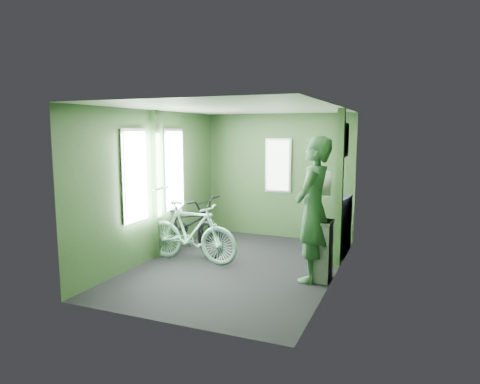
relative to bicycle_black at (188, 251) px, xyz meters
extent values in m
plane|color=black|center=(1.08, -0.44, 0.00)|extent=(4.00, 4.00, 0.00)
cube|color=silver|center=(1.08, -0.44, 2.30)|extent=(2.80, 4.00, 0.02)
cube|color=#28431F|center=(1.08, 1.56, 1.15)|extent=(2.80, 0.02, 2.30)
cube|color=#28431F|center=(1.08, -2.44, 1.15)|extent=(2.80, 0.02, 2.30)
cube|color=#28431F|center=(-0.32, -0.44, 1.15)|extent=(0.02, 4.00, 2.30)
cube|color=#28431F|center=(2.48, -0.44, 1.15)|extent=(0.02, 4.00, 2.30)
cube|color=#28431F|center=(-0.28, -0.44, 1.15)|extent=(0.08, 0.12, 2.30)
cube|color=silver|center=(-0.28, -0.99, 1.35)|extent=(0.02, 0.56, 1.34)
cube|color=silver|center=(-0.28, 0.11, 1.35)|extent=(0.02, 0.56, 1.34)
cube|color=white|center=(-0.27, -0.99, 1.88)|extent=(0.00, 0.12, 0.12)
cube|color=white|center=(-0.27, 0.11, 1.88)|extent=(0.00, 0.12, 0.12)
cylinder|color=silver|center=(-0.21, -0.44, 1.10)|extent=(0.03, 0.40, 0.03)
cube|color=#28431F|center=(2.43, 0.16, 1.15)|extent=(0.10, 0.10, 2.30)
cube|color=white|center=(2.46, 0.46, 1.85)|extent=(0.02, 0.40, 0.50)
cube|color=silver|center=(1.08, 1.51, 1.35)|extent=(0.50, 0.02, 1.00)
imported|color=black|center=(0.00, 0.00, 0.00)|extent=(1.94, 1.40, 1.00)
imported|color=#7DBEA2|center=(0.33, -0.48, 0.00)|extent=(1.58, 0.57, 0.95)
imported|color=#2E5434|center=(2.21, -0.59, 0.96)|extent=(0.54, 0.75, 1.92)
cube|color=silver|center=(2.25, -0.29, 1.28)|extent=(0.29, 0.10, 0.34)
cube|color=slate|center=(2.34, -0.54, 0.41)|extent=(0.24, 0.34, 0.81)
cube|color=navy|center=(2.20, 0.82, 0.22)|extent=(0.56, 0.91, 0.43)
cube|color=navy|center=(2.41, 0.82, 0.67)|extent=(0.14, 0.87, 0.48)
camera|label=1|loc=(3.42, -6.06, 1.99)|focal=32.00mm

